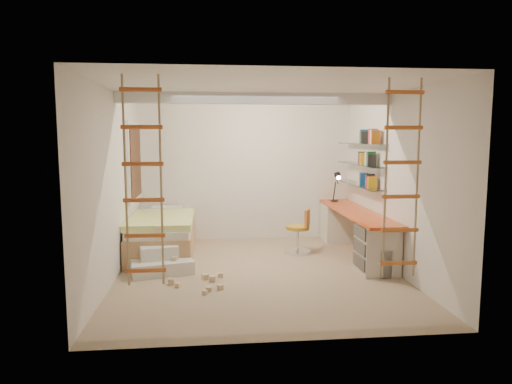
{
  "coord_description": "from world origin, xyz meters",
  "views": [
    {
      "loc": [
        -0.69,
        -6.4,
        1.97
      ],
      "look_at": [
        0.0,
        0.3,
        1.15
      ],
      "focal_mm": 32.0,
      "sensor_mm": 36.0,
      "label": 1
    }
  ],
  "objects": [
    {
      "name": "floor",
      "position": [
        0.0,
        0.0,
        0.0
      ],
      "size": [
        4.5,
        4.5,
        0.0
      ],
      "primitive_type": "plane",
      "color": "#93805F",
      "rests_on": "ground"
    },
    {
      "name": "task_lamp",
      "position": [
        1.67,
        1.82,
        1.14
      ],
      "size": [
        0.14,
        0.36,
        0.57
      ],
      "color": "black",
      "rests_on": "desk"
    },
    {
      "name": "toy_blocks",
      "position": [
        -1.03,
        -0.22,
        0.18
      ],
      "size": [
        1.17,
        1.25,
        0.66
      ],
      "color": "#CCB284",
      "rests_on": "floor"
    },
    {
      "name": "ceiling_beam",
      "position": [
        0.0,
        0.3,
        2.52
      ],
      "size": [
        4.0,
        0.18,
        0.16
      ],
      "primitive_type": "cube",
      "color": "white",
      "rests_on": "ceiling"
    },
    {
      "name": "rope_ladder_right",
      "position": [
        1.35,
        -1.75,
        1.52
      ],
      "size": [
        0.41,
        0.04,
        2.13
      ],
      "primitive_type": null,
      "color": "orange",
      "rests_on": "ceiling"
    },
    {
      "name": "shelves",
      "position": [
        1.87,
        1.13,
        1.5
      ],
      "size": [
        0.25,
        1.8,
        0.71
      ],
      "color": "white",
      "rests_on": "wall_right"
    },
    {
      "name": "play_platform",
      "position": [
        -1.42,
        0.24,
        0.15
      ],
      "size": [
        1.0,
        0.86,
        0.39
      ],
      "color": "silver",
      "rests_on": "floor"
    },
    {
      "name": "books",
      "position": [
        1.87,
        1.13,
        1.62
      ],
      "size": [
        0.14,
        0.64,
        0.92
      ],
      "color": "yellow",
      "rests_on": "shelves"
    },
    {
      "name": "waste_bin",
      "position": [
        1.75,
        -0.31,
        0.2
      ],
      "size": [
        0.31,
        0.31,
        0.39
      ],
      "primitive_type": "cylinder",
      "color": "white",
      "rests_on": "floor"
    },
    {
      "name": "desk",
      "position": [
        1.72,
        0.86,
        0.4
      ],
      "size": [
        0.56,
        2.8,
        0.75
      ],
      "color": "#E04D1A",
      "rests_on": "floor"
    },
    {
      "name": "rope_ladder_left",
      "position": [
        -1.35,
        -1.75,
        1.52
      ],
      "size": [
        0.41,
        0.04,
        2.13
      ],
      "primitive_type": null,
      "color": "#BE4E20",
      "rests_on": "ceiling"
    },
    {
      "name": "window_blind",
      "position": [
        -1.93,
        1.5,
        1.55
      ],
      "size": [
        0.02,
        1.0,
        1.2
      ],
      "primitive_type": "cube",
      "color": "#4C2D1E",
      "rests_on": "window_frame"
    },
    {
      "name": "swivel_chair",
      "position": [
        0.81,
        1.04,
        0.28
      ],
      "size": [
        0.59,
        0.59,
        0.76
      ],
      "color": "#B68623",
      "rests_on": "floor"
    },
    {
      "name": "bed",
      "position": [
        -1.48,
        1.23,
        0.33
      ],
      "size": [
        1.02,
        2.0,
        0.69
      ],
      "color": "#AD7F51",
      "rests_on": "floor"
    },
    {
      "name": "window_frame",
      "position": [
        -1.97,
        1.5,
        1.55
      ],
      "size": [
        0.06,
        1.15,
        1.35
      ],
      "primitive_type": "cube",
      "color": "white",
      "rests_on": "wall_left"
    }
  ]
}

